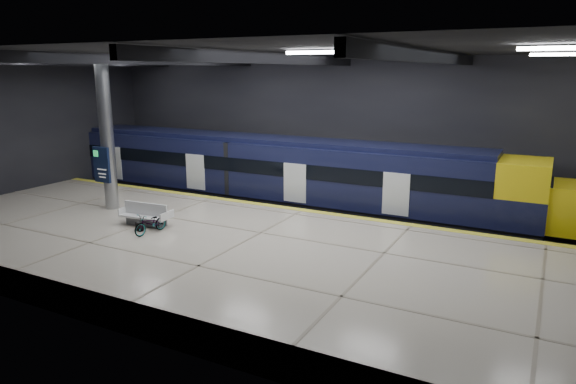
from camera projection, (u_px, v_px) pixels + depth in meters
The scene contains 10 objects.
ground at pixel (274, 251), 21.30m from camera, with size 30.00×30.00×0.00m, color black.
room_shell at pixel (273, 112), 19.98m from camera, with size 30.10×16.10×8.05m.
platform at pixel (241, 258), 19.02m from camera, with size 30.00×11.00×1.10m, color beige.
safety_strip at pixel (303, 210), 23.41m from camera, with size 30.00×0.40×0.01m, color yellow.
rails at pixel (326, 217), 26.02m from camera, with size 30.00×1.52×0.16m.
train at pixel (286, 174), 26.60m from camera, with size 29.40×2.84×3.79m.
bench at pixel (146, 217), 21.06m from camera, with size 2.22×1.05×0.95m.
bicycle at pixel (151, 223), 20.00m from camera, with size 0.54×1.56×0.82m, color #99999E.
pannier_bag at pixel (139, 227), 20.33m from camera, with size 0.30×0.18×0.35m, color black.
info_column at pixel (106, 136), 22.99m from camera, with size 0.90×0.78×6.90m.
Camera 1 is at (9.88, -17.57, 7.31)m, focal length 32.00 mm.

